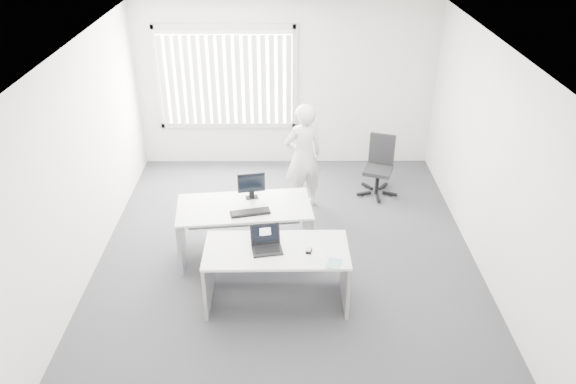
{
  "coord_description": "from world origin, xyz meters",
  "views": [
    {
      "loc": [
        -0.02,
        -6.07,
        4.44
      ],
      "look_at": [
        0.01,
        0.15,
        0.95
      ],
      "focal_mm": 35.0,
      "sensor_mm": 36.0,
      "label": 1
    }
  ],
  "objects_px": {
    "office_chair": "(378,176)",
    "person": "(303,157)",
    "desk_far": "(245,220)",
    "monitor": "(251,186)",
    "laptop": "(267,241)",
    "desk_near": "(277,264)"
  },
  "relations": [
    {
      "from": "desk_near",
      "to": "office_chair",
      "type": "bearing_deg",
      "value": 58.81
    },
    {
      "from": "desk_far",
      "to": "person",
      "type": "height_order",
      "value": "person"
    },
    {
      "from": "desk_far",
      "to": "laptop",
      "type": "bearing_deg",
      "value": -77.4
    },
    {
      "from": "desk_far",
      "to": "laptop",
      "type": "distance_m",
      "value": 1.06
    },
    {
      "from": "desk_near",
      "to": "person",
      "type": "distance_m",
      "value": 2.31
    },
    {
      "from": "office_chair",
      "to": "laptop",
      "type": "height_order",
      "value": "laptop"
    },
    {
      "from": "desk_far",
      "to": "office_chair",
      "type": "relative_size",
      "value": 1.86
    },
    {
      "from": "desk_far",
      "to": "monitor",
      "type": "bearing_deg",
      "value": 61.66
    },
    {
      "from": "office_chair",
      "to": "monitor",
      "type": "height_order",
      "value": "monitor"
    },
    {
      "from": "desk_near",
      "to": "person",
      "type": "relative_size",
      "value": 1.0
    },
    {
      "from": "monitor",
      "to": "person",
      "type": "bearing_deg",
      "value": 47.09
    },
    {
      "from": "desk_far",
      "to": "person",
      "type": "xyz_separation_m",
      "value": [
        0.8,
        1.34,
        0.27
      ]
    },
    {
      "from": "laptop",
      "to": "monitor",
      "type": "distance_m",
      "value": 1.2
    },
    {
      "from": "laptop",
      "to": "monitor",
      "type": "relative_size",
      "value": 0.95
    },
    {
      "from": "desk_near",
      "to": "person",
      "type": "xyz_separation_m",
      "value": [
        0.37,
        2.26,
        0.29
      ]
    },
    {
      "from": "desk_far",
      "to": "monitor",
      "type": "height_order",
      "value": "monitor"
    },
    {
      "from": "person",
      "to": "office_chair",
      "type": "bearing_deg",
      "value": 175.6
    },
    {
      "from": "desk_near",
      "to": "monitor",
      "type": "bearing_deg",
      "value": 106.14
    },
    {
      "from": "desk_near",
      "to": "laptop",
      "type": "xyz_separation_m",
      "value": [
        -0.1,
        -0.04,
        0.34
      ]
    },
    {
      "from": "office_chair",
      "to": "person",
      "type": "relative_size",
      "value": 0.58
    },
    {
      "from": "desk_near",
      "to": "monitor",
      "type": "distance_m",
      "value": 1.25
    },
    {
      "from": "monitor",
      "to": "office_chair",
      "type": "bearing_deg",
      "value": 27.65
    }
  ]
}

